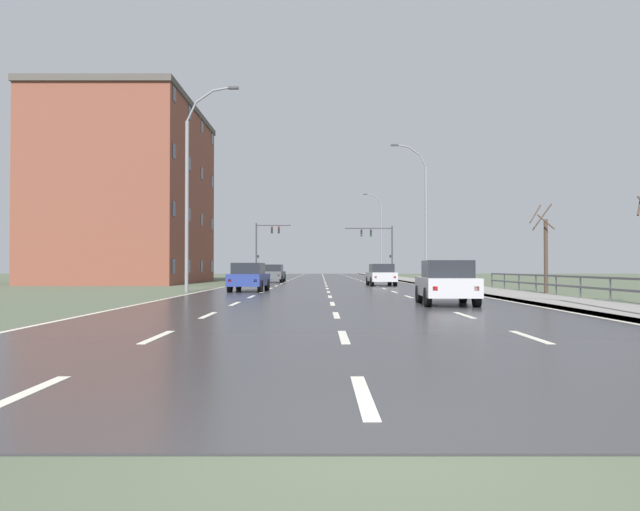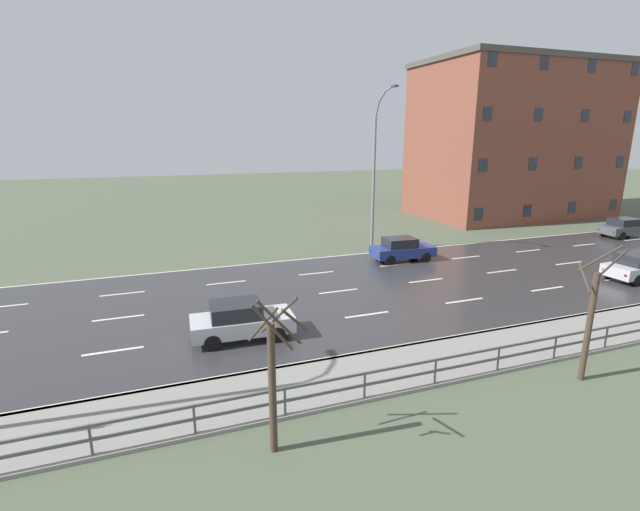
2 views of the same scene
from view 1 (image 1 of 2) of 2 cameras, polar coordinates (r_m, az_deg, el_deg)
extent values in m
cube|color=#4C5642|center=(52.48, 0.39, -2.59)|extent=(160.00, 160.00, 0.12)
cube|color=#303033|center=(64.47, 0.30, -2.25)|extent=(14.00, 120.00, 0.02)
cube|color=beige|center=(7.26, -25.51, -11.35)|extent=(0.16, 2.20, 0.01)
cube|color=beige|center=(12.31, -14.58, -7.14)|extent=(0.16, 2.20, 0.01)
cube|color=beige|center=(17.57, -10.16, -5.33)|extent=(0.16, 2.20, 0.01)
cube|color=beige|center=(22.90, -7.79, -4.34)|extent=(0.16, 2.20, 0.01)
cube|color=beige|center=(28.25, -6.32, -3.72)|extent=(0.16, 2.20, 0.01)
cube|color=beige|center=(33.62, -5.32, -3.30)|extent=(0.16, 2.20, 0.01)
cube|color=beige|center=(39.00, -4.60, -2.99)|extent=(0.16, 2.20, 0.01)
cube|color=beige|center=(44.38, -4.05, -2.76)|extent=(0.16, 2.20, 0.01)
cube|color=beige|center=(49.77, -3.62, -2.58)|extent=(0.16, 2.20, 0.01)
cube|color=beige|center=(55.16, -3.28, -2.43)|extent=(0.16, 2.20, 0.01)
cube|color=beige|center=(60.55, -2.99, -2.31)|extent=(0.16, 2.20, 0.01)
cube|color=beige|center=(65.94, -2.75, -2.21)|extent=(0.16, 2.20, 0.01)
cube|color=beige|center=(71.33, -2.55, -2.12)|extent=(0.16, 2.20, 0.01)
cube|color=beige|center=(76.73, -2.38, -2.05)|extent=(0.16, 2.20, 0.01)
cube|color=beige|center=(82.12, -2.23, -1.98)|extent=(0.16, 2.20, 0.01)
cube|color=beige|center=(87.52, -2.10, -1.93)|extent=(0.16, 2.20, 0.01)
cube|color=beige|center=(92.92, -1.98, -1.88)|extent=(0.16, 2.20, 0.01)
cube|color=beige|center=(98.31, -1.88, -1.83)|extent=(0.16, 2.20, 0.01)
cube|color=beige|center=(103.71, -1.79, -1.79)|extent=(0.16, 2.20, 0.01)
cube|color=beige|center=(109.11, -1.70, -1.76)|extent=(0.16, 2.20, 0.01)
cube|color=beige|center=(114.51, -1.63, -1.73)|extent=(0.16, 2.20, 0.01)
cube|color=beige|center=(119.90, -1.56, -1.70)|extent=(0.16, 2.20, 0.01)
cube|color=beige|center=(6.60, 3.85, -12.50)|extent=(0.16, 2.20, 0.01)
cube|color=beige|center=(11.94, 2.05, -7.37)|extent=(0.16, 2.20, 0.01)
cube|color=beige|center=(17.31, 1.38, -5.41)|extent=(0.16, 2.20, 0.01)
cube|color=beige|center=(22.70, 1.03, -4.38)|extent=(0.16, 2.20, 0.01)
cube|color=beige|center=(28.09, 0.81, -3.74)|extent=(0.16, 2.20, 0.01)
cube|color=beige|center=(33.49, 0.66, -3.31)|extent=(0.16, 2.20, 0.01)
cube|color=beige|center=(38.88, 0.56, -3.00)|extent=(0.16, 2.20, 0.01)
cube|color=beige|center=(44.28, 0.48, -2.77)|extent=(0.16, 2.20, 0.01)
cube|color=beige|center=(49.68, 0.42, -2.58)|extent=(0.16, 2.20, 0.01)
cube|color=beige|center=(55.07, 0.37, -2.43)|extent=(0.16, 2.20, 0.01)
cube|color=beige|center=(60.47, 0.32, -2.31)|extent=(0.16, 2.20, 0.01)
cube|color=beige|center=(65.87, 0.29, -2.21)|extent=(0.16, 2.20, 0.01)
cube|color=beige|center=(71.27, 0.26, -2.12)|extent=(0.16, 2.20, 0.01)
cube|color=beige|center=(76.67, 0.24, -2.05)|extent=(0.16, 2.20, 0.01)
cube|color=beige|center=(82.07, 0.21, -1.98)|extent=(0.16, 2.20, 0.01)
cube|color=beige|center=(87.47, 0.20, -1.93)|extent=(0.16, 2.20, 0.01)
cube|color=beige|center=(92.87, 0.18, -1.88)|extent=(0.16, 2.20, 0.01)
cube|color=beige|center=(98.27, 0.16, -1.83)|extent=(0.16, 2.20, 0.01)
cube|color=beige|center=(103.67, 0.15, -1.79)|extent=(0.16, 2.20, 0.01)
cube|color=beige|center=(109.07, 0.14, -1.76)|extent=(0.16, 2.20, 0.01)
cube|color=beige|center=(114.47, 0.13, -1.73)|extent=(0.16, 2.20, 0.01)
cube|color=beige|center=(119.87, 0.12, -1.70)|extent=(0.16, 2.20, 0.01)
cube|color=beige|center=(12.56, 18.34, -7.00)|extent=(0.16, 2.20, 0.01)
cube|color=beige|center=(17.75, 12.80, -5.27)|extent=(0.16, 2.20, 0.01)
cube|color=beige|center=(23.04, 9.79, -4.31)|extent=(0.16, 2.20, 0.01)
cube|color=beige|center=(28.36, 7.91, -3.71)|extent=(0.16, 2.20, 0.01)
cube|color=beige|center=(33.71, 6.63, -3.29)|extent=(0.16, 2.20, 0.01)
cube|color=beige|center=(39.08, 5.70, -2.99)|extent=(0.16, 2.20, 0.01)
cube|color=beige|center=(44.45, 5.00, -2.75)|extent=(0.16, 2.20, 0.01)
cube|color=beige|center=(49.83, 4.45, -2.57)|extent=(0.16, 2.20, 0.01)
cube|color=beige|center=(55.21, 4.00, -2.43)|extent=(0.16, 2.20, 0.01)
cube|color=beige|center=(60.60, 3.64, -2.31)|extent=(0.16, 2.20, 0.01)
cube|color=beige|center=(65.99, 3.33, -2.21)|extent=(0.16, 2.20, 0.01)
cube|color=beige|center=(71.38, 3.07, -2.12)|extent=(0.16, 2.20, 0.01)
cube|color=beige|center=(76.77, 2.85, -2.05)|extent=(0.16, 2.20, 0.01)
cube|color=beige|center=(82.16, 2.66, -1.98)|extent=(0.16, 2.20, 0.01)
cube|color=beige|center=(87.56, 2.49, -1.93)|extent=(0.16, 2.20, 0.01)
cube|color=beige|center=(92.95, 2.34, -1.88)|extent=(0.16, 2.20, 0.01)
cube|color=beige|center=(98.35, 2.20, -1.83)|extent=(0.16, 2.20, 0.01)
cube|color=beige|center=(103.74, 2.08, -1.79)|extent=(0.16, 2.20, 0.01)
cube|color=beige|center=(109.14, 1.98, -1.76)|extent=(0.16, 2.20, 0.01)
cube|color=beige|center=(114.53, 1.88, -1.73)|extent=(0.16, 2.20, 0.01)
cube|color=beige|center=(119.93, 1.79, -1.70)|extent=(0.16, 2.20, 0.01)
cube|color=beige|center=(64.88, 6.36, -2.22)|extent=(0.16, 120.00, 0.01)
cube|color=beige|center=(64.79, -5.77, -2.22)|extent=(0.16, 120.00, 0.01)
cube|color=gray|center=(65.09, 7.81, -2.18)|extent=(3.00, 120.00, 0.12)
cube|color=slate|center=(64.91, 6.57, -2.19)|extent=(0.16, 120.00, 0.12)
cube|color=#515459|center=(25.77, 23.46, -1.83)|extent=(0.06, 28.23, 0.08)
cube|color=#515459|center=(25.77, 23.47, -2.72)|extent=(0.06, 28.23, 0.08)
cylinder|color=#515459|center=(24.61, 24.67, -2.91)|extent=(0.07, 0.07, 1.00)
cylinder|color=#515459|center=(26.96, 22.38, -2.76)|extent=(0.07, 0.07, 1.00)
cylinder|color=#515459|center=(29.34, 20.46, -2.63)|extent=(0.07, 0.07, 1.00)
cylinder|color=#515459|center=(31.76, 18.84, -2.52)|extent=(0.07, 0.07, 1.00)
cylinder|color=#515459|center=(34.20, 17.44, -2.42)|extent=(0.07, 0.07, 1.00)
cylinder|color=#515459|center=(36.65, 16.23, -2.33)|extent=(0.07, 0.07, 1.00)
cylinder|color=#515459|center=(39.12, 15.17, -2.25)|extent=(0.07, 0.07, 1.00)
cylinder|color=slate|center=(48.41, 9.48, 2.63)|extent=(0.20, 0.20, 8.89)
cylinder|color=slate|center=(48.94, 9.20, 8.41)|extent=(0.55, 0.11, 1.01)
cylinder|color=slate|center=(48.97, 8.42, 9.33)|extent=(0.94, 0.11, 0.70)
cylinder|color=slate|center=(48.92, 7.29, 9.82)|extent=(1.07, 0.11, 0.29)
cube|color=#333335|center=(48.86, 6.67, 9.88)|extent=(0.56, 0.24, 0.12)
cylinder|color=slate|center=(82.77, 5.48, 1.27)|extent=(0.20, 0.20, 9.40)
cylinder|color=slate|center=(83.12, 5.34, 4.80)|extent=(0.50, 0.11, 0.90)
cylinder|color=slate|center=(83.14, 4.94, 5.28)|extent=(0.83, 0.11, 0.63)
cylinder|color=slate|center=(83.11, 4.35, 5.53)|extent=(0.95, 0.11, 0.27)
cube|color=#333335|center=(83.08, 4.03, 5.55)|extent=(0.56, 0.24, 0.12)
cylinder|color=slate|center=(34.67, -12.04, 4.37)|extent=(0.20, 0.20, 9.21)
cylinder|color=slate|center=(35.47, -11.63, 12.62)|extent=(0.57, 0.11, 1.06)
cylinder|color=slate|center=(35.55, -10.49, 13.96)|extent=(0.98, 0.11, 0.73)
cylinder|color=slate|center=(35.50, -8.84, 14.67)|extent=(1.12, 0.11, 0.30)
cube|color=#333335|center=(35.43, -7.93, 14.78)|extent=(0.56, 0.24, 0.12)
cylinder|color=#38383A|center=(73.23, 6.45, 0.28)|extent=(0.18, 0.18, 6.10)
cylinder|color=#38383A|center=(73.09, 4.32, 2.47)|extent=(5.45, 0.12, 0.12)
cube|color=black|center=(73.08, 4.53, 2.04)|extent=(0.20, 0.28, 0.80)
sphere|color=#2D2D2D|center=(72.95, 4.54, 2.25)|extent=(0.14, 0.14, 0.14)
sphere|color=#2D2D2D|center=(72.93, 4.54, 2.05)|extent=(0.14, 0.14, 0.14)
sphere|color=green|center=(72.92, 4.54, 1.85)|extent=(0.14, 0.14, 0.14)
cube|color=black|center=(73.00, 3.68, 2.05)|extent=(0.20, 0.28, 0.80)
sphere|color=#2D2D2D|center=(72.87, 3.68, 2.26)|extent=(0.14, 0.14, 0.14)
sphere|color=#2D2D2D|center=(72.85, 3.68, 2.05)|extent=(0.14, 0.14, 0.14)
sphere|color=green|center=(72.84, 3.68, 1.85)|extent=(0.14, 0.14, 0.14)
cube|color=black|center=(73.15, 6.28, -0.07)|extent=(0.18, 0.12, 0.32)
cylinder|color=#38383A|center=(74.02, -5.88, 0.42)|extent=(0.18, 0.18, 6.50)
cylinder|color=#38383A|center=(73.99, -4.31, 2.74)|extent=(4.05, 0.12, 0.12)
cube|color=black|center=(73.97, -4.47, 2.32)|extent=(0.20, 0.28, 0.80)
sphere|color=red|center=(73.83, -4.48, 2.52)|extent=(0.14, 0.14, 0.14)
sphere|color=#2D2D2D|center=(73.82, -4.48, 2.32)|extent=(0.14, 0.14, 0.14)
sphere|color=#2D2D2D|center=(73.80, -4.48, 2.12)|extent=(0.14, 0.14, 0.14)
cube|color=black|center=(73.91, -3.84, 2.32)|extent=(0.20, 0.28, 0.80)
sphere|color=red|center=(73.78, -3.85, 2.53)|extent=(0.14, 0.14, 0.14)
sphere|color=#2D2D2D|center=(73.76, -3.85, 2.32)|extent=(0.14, 0.14, 0.14)
sphere|color=#2D2D2D|center=(73.75, -3.85, 2.12)|extent=(0.14, 0.14, 0.14)
cube|color=black|center=(73.94, -5.71, -0.08)|extent=(0.18, 0.12, 0.32)
cube|color=#474C51|center=(55.39, -4.32, -1.77)|extent=(1.94, 4.18, 0.64)
cube|color=black|center=(55.14, -4.35, -1.13)|extent=(1.65, 2.07, 0.60)
cube|color=slate|center=(56.08, -4.23, -1.15)|extent=(1.41, 0.14, 0.51)
cylinder|color=black|center=(56.57, -3.35, -2.08)|extent=(0.25, 0.67, 0.66)
cylinder|color=black|center=(56.76, -4.98, -2.08)|extent=(0.25, 0.67, 0.66)
cylinder|color=black|center=(54.04, -3.63, -2.13)|extent=(0.25, 0.67, 0.66)
cylinder|color=black|center=(54.24, -5.33, -2.12)|extent=(0.25, 0.67, 0.66)
cube|color=red|center=(53.46, -5.28, -1.80)|extent=(0.16, 0.05, 0.14)
cube|color=red|center=(53.30, -3.87, -1.80)|extent=(0.16, 0.05, 0.14)
cube|color=#B7B7BC|center=(45.30, 5.45, -1.93)|extent=(1.92, 4.17, 0.64)
cube|color=black|center=(45.05, 5.49, -1.15)|extent=(1.64, 2.06, 0.60)
cube|color=slate|center=(45.99, 5.33, -1.17)|extent=(1.41, 0.14, 0.51)
cylinder|color=black|center=(46.68, 6.22, -2.29)|extent=(0.25, 0.67, 0.66)
cylinder|color=black|center=(46.46, 4.24, -2.30)|extent=(0.25, 0.67, 0.66)
cylinder|color=black|center=(44.17, 6.72, -2.36)|extent=(0.25, 0.67, 0.66)
cylinder|color=black|center=(43.94, 4.63, -2.37)|extent=(0.25, 0.67, 0.66)
cube|color=red|center=(43.20, 4.95, -1.97)|extent=(0.16, 0.05, 0.14)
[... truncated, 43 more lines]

